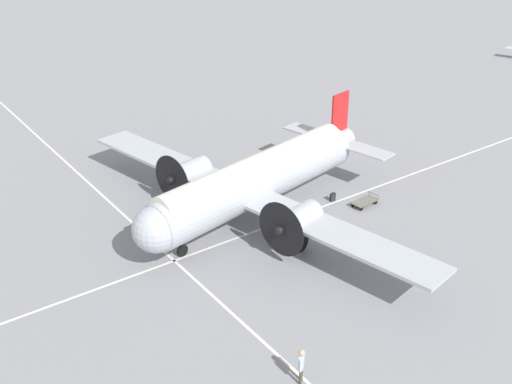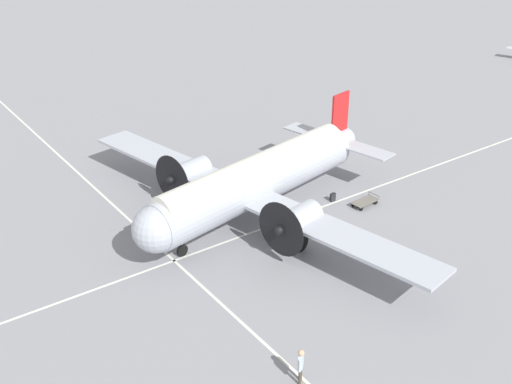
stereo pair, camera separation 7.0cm
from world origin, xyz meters
name	(u,v)px [view 1 (the left image)]	position (x,y,z in m)	size (l,w,h in m)	color
ground_plane	(256,217)	(0.00, 0.00, 0.00)	(300.00, 300.00, 0.00)	gray
apron_line_eastwest	(269,226)	(0.00, 1.38, 0.00)	(120.00, 0.16, 0.01)	silver
apron_line_northsouth	(162,250)	(6.63, 0.00, 0.00)	(0.16, 120.00, 0.01)	silver
airliner_main	(251,182)	(0.45, 0.09, 2.62)	(18.56, 26.65, 6.11)	#ADB2BC
crew_foreground	(301,363)	(6.87, 12.85, 1.08)	(0.48, 0.43, 1.76)	#473D2D
suitcase_near_door	(333,197)	(-5.38, 1.16, 0.28)	(0.39, 0.18, 0.60)	#232328
baggage_cart	(365,201)	(-6.69, 2.81, 0.27)	(1.88, 1.05, 0.56)	#6B665B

